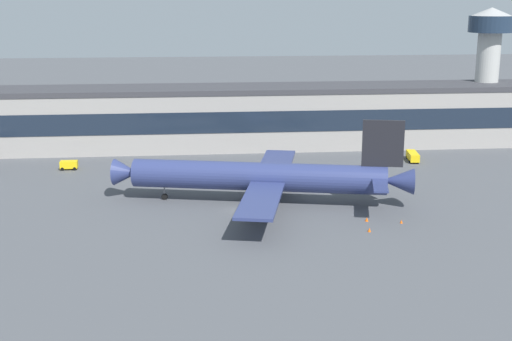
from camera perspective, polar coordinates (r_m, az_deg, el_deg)
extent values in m
plane|color=#4C4F54|center=(121.44, -1.50, -3.24)|extent=(600.00, 600.00, 0.00)
cube|color=#9E9993|center=(169.21, -2.71, 4.16)|extent=(157.01, 14.92, 13.67)
cube|color=#38383D|center=(168.06, -2.74, 6.66)|extent=(160.15, 15.22, 1.20)
cube|color=#192333|center=(161.70, -2.58, 3.93)|extent=(153.87, 0.16, 4.92)
cylinder|color=navy|center=(124.08, 0.17, -0.50)|extent=(45.27, 14.83, 5.08)
cone|color=navy|center=(129.18, -10.52, -0.15)|extent=(5.51, 5.71, 4.82)
cone|color=navy|center=(123.60, 11.48, -0.85)|extent=(6.45, 5.68, 4.57)
cube|color=black|center=(121.88, 10.33, 2.18)|extent=(7.05, 2.04, 8.13)
cube|color=navy|center=(117.80, 10.09, -1.15)|extent=(4.34, 9.45, 0.30)
cube|color=navy|center=(128.60, 9.87, 0.17)|extent=(4.34, 9.45, 0.30)
cube|color=navy|center=(111.84, 0.39, -2.44)|extent=(10.30, 21.18, 0.50)
cube|color=navy|center=(136.25, 1.66, 0.63)|extent=(10.30, 21.18, 0.50)
cylinder|color=#99999E|center=(115.38, 0.08, -2.84)|extent=(4.70, 3.64, 2.79)
cylinder|color=#99999E|center=(133.85, 1.10, -0.42)|extent=(4.70, 3.64, 2.79)
cylinder|color=black|center=(128.42, -7.47, -2.13)|extent=(1.18, 0.73, 1.10)
cylinder|color=slate|center=(128.02, -7.49, -1.50)|extent=(0.24, 0.24, 2.36)
cylinder|color=black|center=(122.85, 1.09, -2.77)|extent=(1.18, 0.73, 1.10)
cylinder|color=slate|center=(122.43, 1.09, -2.11)|extent=(0.24, 0.24, 2.36)
cylinder|color=black|center=(127.20, 1.31, -2.17)|extent=(1.18, 0.73, 1.10)
cylinder|color=slate|center=(126.79, 1.31, -1.53)|extent=(0.24, 0.24, 2.36)
cylinder|color=#B7B7B2|center=(186.38, 18.25, 6.50)|extent=(5.73, 5.73, 27.12)
cylinder|color=#1E2D42|center=(185.10, 18.63, 11.27)|extent=(10.88, 10.88, 4.00)
cone|color=#A5A5A5|center=(185.00, 18.71, 12.19)|extent=(9.79, 9.79, 2.00)
cube|color=yellow|center=(153.99, -15.03, 0.48)|extent=(3.62, 2.04, 1.50)
cube|color=black|center=(154.08, -15.40, 0.58)|extent=(1.28, 1.85, 0.38)
cylinder|color=black|center=(153.50, -15.52, 0.11)|extent=(0.70, 0.31, 0.70)
cylinder|color=black|center=(155.23, -15.42, 0.28)|extent=(0.70, 0.31, 0.70)
cylinder|color=black|center=(153.10, -14.60, 0.14)|extent=(0.70, 0.31, 0.70)
cylinder|color=black|center=(154.83, -14.50, 0.30)|extent=(0.70, 0.31, 0.70)
cube|color=yellow|center=(160.25, 12.67, 1.17)|extent=(2.81, 6.60, 1.60)
cube|color=black|center=(161.87, 12.56, 1.43)|extent=(2.11, 2.46, 0.40)
cylinder|color=black|center=(162.41, 12.20, 1.08)|extent=(0.39, 0.73, 0.70)
cylinder|color=black|center=(162.74, 12.82, 1.08)|extent=(0.39, 0.73, 0.70)
cylinder|color=black|center=(158.13, 12.48, 0.71)|extent=(0.39, 0.73, 0.70)
cylinder|color=black|center=(158.47, 13.12, 0.70)|extent=(0.39, 0.73, 0.70)
cone|color=#F2590C|center=(116.98, 11.78, -4.10)|extent=(0.47, 0.47, 0.59)
cone|color=#F2590C|center=(111.97, 9.24, -4.80)|extent=(0.53, 0.53, 0.66)
cone|color=#F2590C|center=(116.91, 9.03, -3.95)|extent=(0.55, 0.55, 0.69)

